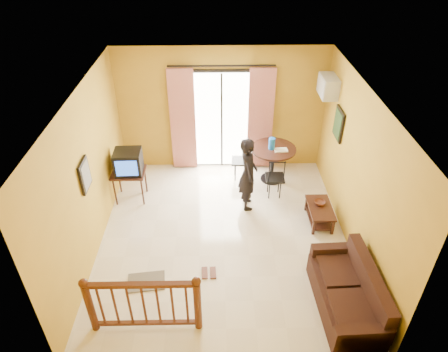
{
  "coord_description": "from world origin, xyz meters",
  "views": [
    {
      "loc": [
        -0.1,
        -5.49,
        5.13
      ],
      "look_at": [
        0.01,
        0.2,
        1.23
      ],
      "focal_mm": 32.0,
      "sensor_mm": 36.0,
      "label": 1
    }
  ],
  "objects_px": {
    "dining_table": "(273,155)",
    "coffee_table": "(320,212)",
    "sofa": "(349,294)",
    "standing_person": "(248,174)",
    "television": "(128,162)"
  },
  "relations": [
    {
      "from": "coffee_table",
      "to": "standing_person",
      "type": "relative_size",
      "value": 0.52
    },
    {
      "from": "dining_table",
      "to": "coffee_table",
      "type": "bearing_deg",
      "value": -62.71
    },
    {
      "from": "coffee_table",
      "to": "standing_person",
      "type": "distance_m",
      "value": 1.56
    },
    {
      "from": "sofa",
      "to": "standing_person",
      "type": "height_order",
      "value": "standing_person"
    },
    {
      "from": "coffee_table",
      "to": "standing_person",
      "type": "xyz_separation_m",
      "value": [
        -1.36,
        0.53,
        0.54
      ]
    },
    {
      "from": "dining_table",
      "to": "standing_person",
      "type": "xyz_separation_m",
      "value": [
        -0.61,
        -0.92,
        0.13
      ]
    },
    {
      "from": "dining_table",
      "to": "sofa",
      "type": "distance_m",
      "value": 3.55
    },
    {
      "from": "coffee_table",
      "to": "sofa",
      "type": "relative_size",
      "value": 0.47
    },
    {
      "from": "television",
      "to": "sofa",
      "type": "distance_m",
      "value": 4.71
    },
    {
      "from": "television",
      "to": "sofa",
      "type": "bearing_deg",
      "value": -38.96
    },
    {
      "from": "sofa",
      "to": "standing_person",
      "type": "distance_m",
      "value": 2.92
    },
    {
      "from": "dining_table",
      "to": "coffee_table",
      "type": "height_order",
      "value": "dining_table"
    },
    {
      "from": "television",
      "to": "standing_person",
      "type": "xyz_separation_m",
      "value": [
        2.36,
        -0.29,
        -0.12
      ]
    },
    {
      "from": "television",
      "to": "sofa",
      "type": "relative_size",
      "value": 0.32
    },
    {
      "from": "sofa",
      "to": "standing_person",
      "type": "xyz_separation_m",
      "value": [
        -1.36,
        2.54,
        0.47
      ]
    }
  ]
}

